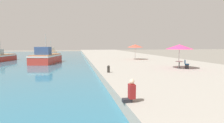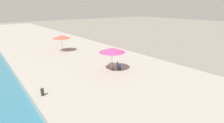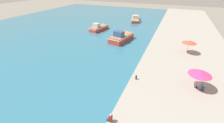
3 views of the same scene
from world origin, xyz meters
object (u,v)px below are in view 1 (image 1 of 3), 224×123
Objects in this scene: fishing_boat_mid at (0,57)px; cafe_table at (179,63)px; mooring_bollard at (108,69)px; cafe_chair_left at (187,66)px; cafe_umbrella_pink at (179,47)px; fishing_boat_near at (46,58)px; fishing_boat_far at (51,53)px; person_at_quay at (131,92)px; cafe_umbrella_white at (135,46)px.

fishing_boat_mid is 8.26× the size of cafe_table.
mooring_bollard is (16.78, -20.97, 0.15)m from fishing_boat_mid.
cafe_chair_left is at bearing -26.05° from fishing_boat_mid.
fishing_boat_mid is 2.37× the size of cafe_umbrella_pink.
fishing_boat_far is (-2.08, 21.18, -0.13)m from fishing_boat_near.
cafe_chair_left is (25.23, -20.13, 0.13)m from fishing_boat_mid.
fishing_boat_near is at bearing 137.83° from cafe_table.
mooring_bollard is (0.51, 8.13, -0.10)m from person_at_quay.
person_at_quay is at bearing -109.61° from cafe_umbrella_white.
person_at_quay is (7.23, -23.35, 0.10)m from fishing_boat_near.
fishing_boat_near is 1.16× the size of fishing_boat_mid.
fishing_boat_mid reaches higher than cafe_chair_left.
fishing_boat_near is at bearing -19.89° from fishing_boat_mid.
person_at_quay is at bearing -48.25° from fishing_boat_mid.
cafe_chair_left is at bearing -75.92° from fishing_boat_far.
fishing_boat_mid reaches higher than cafe_umbrella_pink.
fishing_boat_near is 0.84× the size of fishing_boat_far.
cafe_umbrella_white is at bearing 61.30° from mooring_bollard.
cafe_chair_left is (0.71, -0.31, -1.95)m from cafe_umbrella_pink.
cafe_table is at bearing 3.46° from cafe_umbrella_pink.
fishing_boat_near is 8.44× the size of cafe_chair_left.
cafe_table is (15.53, -14.07, 0.18)m from fishing_boat_near.
person_at_quay is (-8.96, -8.97, 0.12)m from cafe_chair_left.
cafe_chair_left is (18.26, -35.56, 0.10)m from fishing_boat_far.
cafe_chair_left is (0.65, -0.32, -0.21)m from cafe_table.
cafe_chair_left is (16.18, -14.38, -0.02)m from fishing_boat_near.
fishing_boat_mid is 7.26× the size of cafe_chair_left.
fishing_boat_near is 10.72m from fishing_boat_mid.
cafe_umbrella_white reaches higher than cafe_chair_left.
person_at_quay reaches higher than mooring_bollard.
person_at_quay is at bearing -61.41° from fishing_boat_near.
cafe_umbrella_pink is (24.51, -19.82, 2.07)m from fishing_boat_mid.
fishing_boat_near is 21.00m from cafe_umbrella_pink.
cafe_umbrella_white is at bearing -146.25° from cafe_chair_left.
cafe_umbrella_white is at bearing 70.39° from person_at_quay.
cafe_umbrella_pink reaches higher than cafe_umbrella_white.
fishing_boat_far is at bearing 107.01° from fishing_boat_near.
fishing_boat_near is 17.07m from mooring_bollard.
fishing_boat_far is 9.00× the size of person_at_quay.
fishing_boat_near reaches higher than cafe_umbrella_white.
cafe_umbrella_pink is 11.37m from cafe_umbrella_white.
cafe_umbrella_pink is 8.05m from mooring_bollard.
mooring_bollard is at bearing -118.70° from cafe_umbrella_white.
mooring_bollard is at bearing -58.42° from cafe_chair_left.
cafe_umbrella_pink is 2.10m from cafe_chair_left.
person_at_quay is (-7.35, -20.62, -1.81)m from cafe_umbrella_white.
cafe_umbrella_white is 3.29× the size of cafe_table.
person_at_quay is at bearing -131.61° from cafe_umbrella_pink.
cafe_umbrella_white is at bearing -7.21° from fishing_boat_mid.
fishing_boat_near is 2.76× the size of cafe_umbrella_pink.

